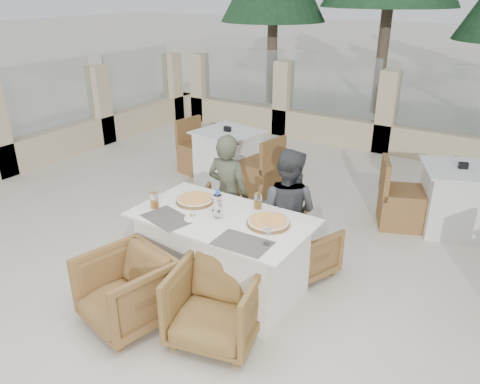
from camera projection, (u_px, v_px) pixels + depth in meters
The scene contains 23 objects.
ground at pixel (228, 283), 4.55m from camera, with size 80.00×80.00×0.00m, color beige.
sand_patch at pixel (469, 76), 15.31m from camera, with size 30.00×16.00×0.01m, color beige.
perimeter_wall_far at pixel (387, 106), 7.92m from camera, with size 10.00×0.34×1.60m, color #CBB98F, non-canonical shape.
perimeter_wall_left at pixel (52, 111), 7.63m from camera, with size 0.34×7.00×1.60m, color beige, non-canonical shape.
dining_table at pixel (222, 254), 4.32m from camera, with size 1.60×0.90×0.77m, color white, non-canonical shape.
placemat_near_left at pixel (168, 218), 4.13m from camera, with size 0.45×0.30×0.00m, color #544F48.
placemat_near_right at pixel (243, 243), 3.73m from camera, with size 0.45×0.30×0.00m, color #57534A.
pizza_left at pixel (195, 200), 4.44m from camera, with size 0.36×0.36×0.05m, color orange.
pizza_right at pixel (268, 222), 4.02m from camera, with size 0.37×0.37×0.05m, color orange.
water_bottle at pixel (218, 204), 4.10m from camera, with size 0.08×0.08×0.26m, color #C0DEFD.
wine_glass_centre at pixel (215, 202), 4.24m from camera, with size 0.08×0.08×0.18m, color white, non-canonical shape.
wine_glass_corner at pixel (267, 234), 3.68m from camera, with size 0.08×0.08×0.18m, color white, non-canonical shape.
beer_glass_left at pixel (154, 200), 4.31m from camera, with size 0.08×0.08×0.15m, color orange.
beer_glass_right at pixel (258, 201), 4.30m from camera, with size 0.07×0.07×0.15m, color orange.
olive_dish at pixel (193, 217), 4.11m from camera, with size 0.11×0.11×0.04m, color white, non-canonical shape.
armchair_far_left at pixel (231, 217), 5.19m from camera, with size 0.65×0.67×0.61m, color olive.
armchair_far_right at pixel (303, 249), 4.63m from camera, with size 0.57×0.59×0.53m, color brown.
armchair_near_left at pixel (126, 290), 3.92m from camera, with size 0.67×0.69×0.63m, color brown.
armchair_near_right at pixel (216, 304), 3.74m from camera, with size 0.68×0.70×0.64m, color olive.
diner_left at pixel (228, 194), 4.91m from camera, with size 0.48×0.31×1.30m, color #474B36.
diner_right at pixel (287, 212), 4.55m from camera, with size 0.63×0.49×1.29m, color #3B3E40.
bg_table_a at pixel (228, 157), 6.80m from camera, with size 1.64×0.82×0.77m, color white, non-canonical shape.
bg_table_b at pixel (456, 199), 5.43m from camera, with size 1.64×0.82×0.77m, color silver, non-canonical shape.
Camera 1 is at (2.18, -3.14, 2.64)m, focal length 35.00 mm.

